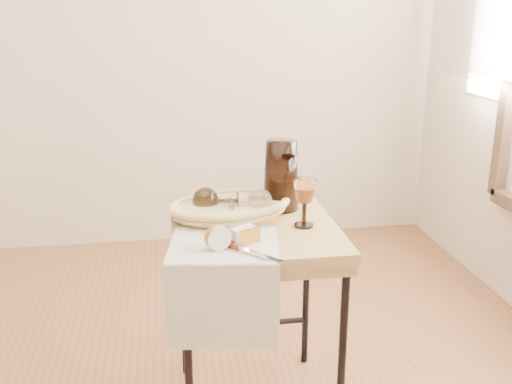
{
  "coord_description": "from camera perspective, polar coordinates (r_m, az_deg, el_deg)",
  "views": [
    {
      "loc": [
        0.27,
        -1.44,
        1.3
      ],
      "look_at": [
        0.53,
        0.21,
        0.77
      ],
      "focal_mm": 40.86,
      "sensor_mm": 36.0,
      "label": 1
    }
  ],
  "objects": [
    {
      "name": "pitcher",
      "position": [
        1.94,
        2.47,
        1.66
      ],
      "size": [
        0.23,
        0.28,
        0.27
      ],
      "primitive_type": null,
      "rotation": [
        0.0,
        0.0,
        -0.3
      ],
      "color": "black",
      "rests_on": "side_table"
    },
    {
      "name": "tea_towel",
      "position": [
        1.67,
        -3.16,
        -5.2
      ],
      "size": [
        0.35,
        0.32,
        0.01
      ],
      "primitive_type": "cube",
      "rotation": [
        0.0,
        0.0,
        -0.15
      ],
      "color": "silver",
      "rests_on": "side_table"
    },
    {
      "name": "wine_goblet",
      "position": [
        1.79,
        4.76,
        -1.07
      ],
      "size": [
        0.09,
        0.09,
        0.15
      ],
      "primitive_type": null,
      "rotation": [
        0.0,
        0.0,
        -0.23
      ],
      "color": "white",
      "rests_on": "side_table"
    },
    {
      "name": "apple_wedge",
      "position": [
        1.66,
        -1.24,
        -4.27
      ],
      "size": [
        0.08,
        0.07,
        0.05
      ],
      "primitive_type": "cube",
      "rotation": [
        0.0,
        0.0,
        0.47
      ],
      "color": "silver",
      "rests_on": "tea_towel"
    },
    {
      "name": "goblet_lying_b",
      "position": [
        1.86,
        -0.86,
        -1.11
      ],
      "size": [
        0.15,
        0.12,
        0.08
      ],
      "primitive_type": null,
      "rotation": [
        0.0,
        0.0,
        0.3
      ],
      "color": "white",
      "rests_on": "bread_basket"
    },
    {
      "name": "bread_basket",
      "position": [
        1.88,
        -2.56,
        -1.74
      ],
      "size": [
        0.4,
        0.32,
        0.05
      ],
      "primitive_type": null,
      "rotation": [
        0.0,
        0.0,
        0.22
      ],
      "color": "#9F8451",
      "rests_on": "side_table"
    },
    {
      "name": "apple_half",
      "position": [
        1.63,
        -3.86,
        -4.39
      ],
      "size": [
        0.08,
        0.06,
        0.07
      ],
      "primitive_type": "ellipsoid",
      "rotation": [
        0.0,
        0.0,
        0.29
      ],
      "color": "#B82E17",
      "rests_on": "tea_towel"
    },
    {
      "name": "side_table",
      "position": [
        1.95,
        -0.09,
        -12.45
      ],
      "size": [
        0.52,
        0.52,
        0.65
      ],
      "primitive_type": null,
      "rotation": [
        0.0,
        0.0,
        -0.0
      ],
      "color": "brown",
      "rests_on": "floor"
    },
    {
      "name": "table_knife",
      "position": [
        1.61,
        -0.96,
        -5.61
      ],
      "size": [
        0.16,
        0.19,
        0.02
      ],
      "primitive_type": null,
      "rotation": [
        0.0,
        0.0,
        -0.86
      ],
      "color": "silver",
      "rests_on": "tea_towel"
    },
    {
      "name": "goblet_lying_a",
      "position": [
        1.88,
        -3.6,
        -0.83
      ],
      "size": [
        0.15,
        0.11,
        0.09
      ],
      "primitive_type": null,
      "rotation": [
        0.0,
        0.0,
        2.93
      ],
      "color": "#372716",
      "rests_on": "bread_basket"
    }
  ]
}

